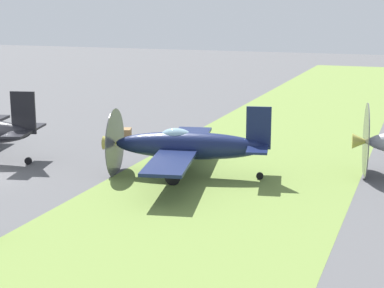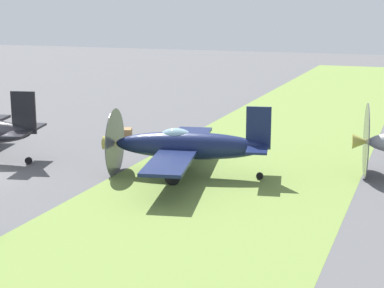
% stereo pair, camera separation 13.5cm
% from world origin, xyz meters
% --- Properties ---
extents(grass_verge, '(120.00, 11.00, 0.01)m').
position_xyz_m(grass_verge, '(0.00, -11.46, 0.00)').
color(grass_verge, olive).
rests_on(grass_verge, ground).
extents(airplane_wingman, '(10.04, 8.02, 3.56)m').
position_xyz_m(airplane_wingman, '(2.75, -9.19, 1.49)').
color(airplane_wingman, '#141E47').
rests_on(airplane_wingman, ground).
extents(supply_crate, '(1.15, 1.15, 0.64)m').
position_xyz_m(supply_crate, '(9.31, -2.72, 0.32)').
color(supply_crate, olive).
rests_on(supply_crate, ground).
extents(runway_marker_cone, '(0.36, 0.36, 0.44)m').
position_xyz_m(runway_marker_cone, '(8.26, -6.27, 0.22)').
color(runway_marker_cone, orange).
rests_on(runway_marker_cone, ground).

